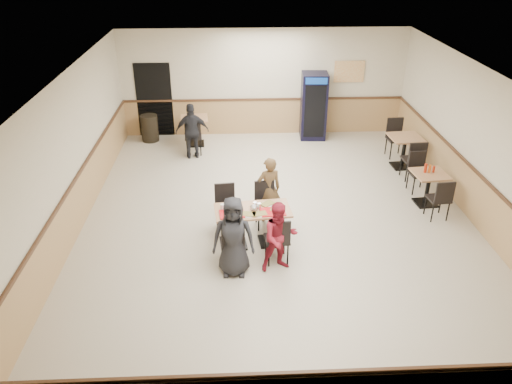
{
  "coord_description": "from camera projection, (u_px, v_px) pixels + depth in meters",
  "views": [
    {
      "loc": [
        -0.87,
        -8.83,
        5.33
      ],
      "look_at": [
        -0.48,
        -0.5,
        0.93
      ],
      "focal_mm": 35.0,
      "sensor_mm": 36.0,
      "label": 1
    }
  ],
  "objects": [
    {
      "name": "ground",
      "position": [
        278.0,
        220.0,
        10.33
      ],
      "size": [
        10.0,
        10.0,
        0.0
      ],
      "primitive_type": "plane",
      "color": "beige",
      "rests_on": "ground"
    },
    {
      "name": "room_shell",
      "position": [
        341.0,
        145.0,
        12.38
      ],
      "size": [
        10.0,
        10.0,
        10.0
      ],
      "color": "silver",
      "rests_on": "ground"
    },
    {
      "name": "main_table",
      "position": [
        253.0,
        221.0,
        9.32
      ],
      "size": [
        1.46,
        0.83,
        0.75
      ],
      "rotation": [
        0.0,
        0.0,
        0.1
      ],
      "color": "black",
      "rests_on": "ground"
    },
    {
      "name": "main_chairs",
      "position": [
        250.0,
        222.0,
        9.33
      ],
      "size": [
        1.39,
        1.75,
        0.95
      ],
      "rotation": [
        0.0,
        0.0,
        0.1
      ],
      "color": "black",
      "rests_on": "ground"
    },
    {
      "name": "diner_woman_left",
      "position": [
        233.0,
        237.0,
        8.41
      ],
      "size": [
        0.74,
        0.5,
        1.47
      ],
      "primitive_type": "imported",
      "rotation": [
        0.0,
        0.0,
        -0.05
      ],
      "color": "black",
      "rests_on": "ground"
    },
    {
      "name": "diner_woman_right",
      "position": [
        280.0,
        237.0,
        8.55
      ],
      "size": [
        0.74,
        0.64,
        1.31
      ],
      "primitive_type": "imported",
      "rotation": [
        0.0,
        0.0,
        0.25
      ],
      "color": "maroon",
      "rests_on": "ground"
    },
    {
      "name": "diner_man_opposite",
      "position": [
        269.0,
        190.0,
        10.03
      ],
      "size": [
        0.58,
        0.46,
        1.39
      ],
      "primitive_type": "imported",
      "rotation": [
        0.0,
        0.0,
        3.42
      ],
      "color": "brown",
      "rests_on": "ground"
    },
    {
      "name": "lone_diner",
      "position": [
        192.0,
        131.0,
        12.83
      ],
      "size": [
        0.89,
        0.47,
        1.46
      ],
      "primitive_type": "imported",
      "rotation": [
        0.0,
        0.0,
        3.28
      ],
      "color": "black",
      "rests_on": "ground"
    },
    {
      "name": "tabletop_clutter",
      "position": [
        253.0,
        211.0,
        9.12
      ],
      "size": [
        1.23,
        0.68,
        0.12
      ],
      "rotation": [
        0.0,
        0.0,
        0.1
      ],
      "color": "red",
      "rests_on": "main_table"
    },
    {
      "name": "side_table_near",
      "position": [
        428.0,
        184.0,
        10.71
      ],
      "size": [
        0.75,
        0.75,
        0.74
      ],
      "rotation": [
        0.0,
        0.0,
        0.09
      ],
      "color": "black",
      "rests_on": "ground"
    },
    {
      "name": "side_table_near_chair_south",
      "position": [
        438.0,
        198.0,
        10.2
      ],
      "size": [
        0.47,
        0.47,
        0.93
      ],
      "primitive_type": null,
      "rotation": [
        0.0,
        0.0,
        3.24
      ],
      "color": "black",
      "rests_on": "ground"
    },
    {
      "name": "side_table_near_chair_north",
      "position": [
        419.0,
        173.0,
        11.25
      ],
      "size": [
        0.47,
        0.47,
        0.93
      ],
      "primitive_type": null,
      "rotation": [
        0.0,
        0.0,
        0.09
      ],
      "color": "black",
      "rests_on": "ground"
    },
    {
      "name": "side_table_far",
      "position": [
        404.0,
        147.0,
        12.39
      ],
      "size": [
        0.81,
        0.81,
        0.81
      ],
      "rotation": [
        0.0,
        0.0,
        0.07
      ],
      "color": "black",
      "rests_on": "ground"
    },
    {
      "name": "side_table_far_chair_south",
      "position": [
        413.0,
        158.0,
        11.83
      ],
      "size": [
        0.51,
        0.51,
        1.03
      ],
      "primitive_type": null,
      "rotation": [
        0.0,
        0.0,
        3.21
      ],
      "color": "black",
      "rests_on": "ground"
    },
    {
      "name": "side_table_far_chair_north",
      "position": [
        396.0,
        138.0,
        12.98
      ],
      "size": [
        0.51,
        0.51,
        1.03
      ],
      "primitive_type": null,
      "rotation": [
        0.0,
        0.0,
        0.07
      ],
      "color": "black",
      "rests_on": "ground"
    },
    {
      "name": "condiment_caddy",
      "position": [
        429.0,
        168.0,
        10.6
      ],
      "size": [
        0.23,
        0.06,
        0.2
      ],
      "color": "#AF240C",
      "rests_on": "side_table_near"
    },
    {
      "name": "back_table",
      "position": [
        195.0,
        127.0,
        13.71
      ],
      "size": [
        0.78,
        0.78,
        0.78
      ],
      "rotation": [
        0.0,
        0.0,
        0.07
      ],
      "color": "black",
      "rests_on": "ground"
    },
    {
      "name": "back_table_chair_lone",
      "position": [
        193.0,
        136.0,
        13.17
      ],
      "size": [
        0.49,
        0.49,
        0.99
      ],
      "primitive_type": null,
      "rotation": [
        0.0,
        0.0,
        3.21
      ],
      "color": "black",
      "rests_on": "ground"
    },
    {
      "name": "pepsi_cooler",
      "position": [
        314.0,
        106.0,
        14.01
      ],
      "size": [
        0.74,
        0.75,
        1.86
      ],
      "rotation": [
        0.0,
        0.0,
        -0.05
      ],
      "color": "black",
      "rests_on": "ground"
    },
    {
      "name": "trash_bin",
      "position": [
        150.0,
        128.0,
        14.04
      ],
      "size": [
        0.47,
        0.47,
        0.75
      ],
      "primitive_type": "cylinder",
      "color": "black",
      "rests_on": "ground"
    }
  ]
}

